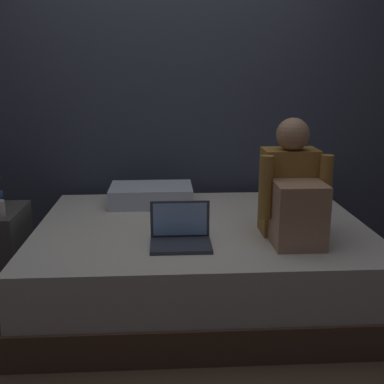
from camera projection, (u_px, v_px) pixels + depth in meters
name	position (u px, v px, depth m)	size (l,w,h in m)	color
ground_plane	(170.00, 321.00, 2.69)	(8.00, 8.00, 0.00)	brown
wall_back	(166.00, 74.00, 3.51)	(5.60, 0.10, 2.70)	#383D4C
bed	(201.00, 261.00, 2.94)	(2.00, 1.50, 0.48)	brown
person_sitting	(293.00, 194.00, 2.58)	(0.39, 0.44, 0.66)	olive
laptop	(180.00, 234.00, 2.52)	(0.32, 0.23, 0.22)	#333842
pillow	(151.00, 195.00, 3.28)	(0.56, 0.36, 0.13)	silver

